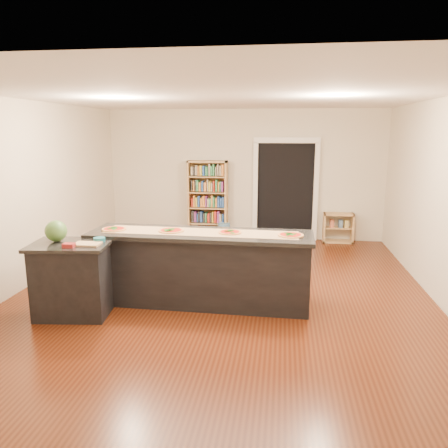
# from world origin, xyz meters

# --- Properties ---
(room) EXTENTS (6.00, 7.00, 2.80)m
(room) POSITION_xyz_m (0.00, 0.00, 1.40)
(room) COLOR beige
(room) RESTS_ON ground
(doorway) EXTENTS (1.40, 0.09, 2.21)m
(doorway) POSITION_xyz_m (0.90, 3.46, 1.20)
(doorway) COLOR black
(doorway) RESTS_ON room
(kitchen_island) EXTENTS (3.03, 0.82, 1.00)m
(kitchen_island) POSITION_xyz_m (-0.25, -0.38, 0.50)
(kitchen_island) COLOR black
(kitchen_island) RESTS_ON ground
(side_counter) EXTENTS (0.97, 0.71, 0.96)m
(side_counter) POSITION_xyz_m (-1.80, -1.01, 0.48)
(side_counter) COLOR black
(side_counter) RESTS_ON ground
(bookshelf) EXTENTS (0.86, 0.30, 1.72)m
(bookshelf) POSITION_xyz_m (-0.78, 3.30, 0.86)
(bookshelf) COLOR tan
(bookshelf) RESTS_ON ground
(low_shelf) EXTENTS (0.63, 0.27, 0.63)m
(low_shelf) POSITION_xyz_m (2.04, 3.31, 0.32)
(low_shelf) COLOR tan
(low_shelf) RESTS_ON ground
(waste_bin) EXTENTS (0.27, 0.27, 0.39)m
(waste_bin) POSITION_xyz_m (-0.39, 3.09, 0.19)
(waste_bin) COLOR teal
(waste_bin) RESTS_ON ground
(kraft_paper) EXTENTS (2.64, 0.53, 0.00)m
(kraft_paper) POSITION_xyz_m (-0.25, -0.37, 1.00)
(kraft_paper) COLOR #A17453
(kraft_paper) RESTS_ON kitchen_island
(watermelon) EXTENTS (0.27, 0.27, 0.27)m
(watermelon) POSITION_xyz_m (-2.00, -0.95, 1.10)
(watermelon) COLOR #144214
(watermelon) RESTS_ON side_counter
(cutting_board) EXTENTS (0.33, 0.23, 0.02)m
(cutting_board) POSITION_xyz_m (-1.54, -1.06, 0.97)
(cutting_board) COLOR tan
(cutting_board) RESTS_ON side_counter
(package_red) EXTENTS (0.14, 0.10, 0.05)m
(package_red) POSITION_xyz_m (-1.71, -1.20, 0.98)
(package_red) COLOR maroon
(package_red) RESTS_ON side_counter
(package_teal) EXTENTS (0.15, 0.15, 0.06)m
(package_teal) POSITION_xyz_m (-1.46, -0.89, 0.99)
(package_teal) COLOR #195966
(package_teal) RESTS_ON side_counter
(pizza_a) EXTENTS (0.33, 0.33, 0.02)m
(pizza_a) POSITION_xyz_m (-1.46, -0.39, 1.01)
(pizza_a) COLOR tan
(pizza_a) RESTS_ON kitchen_island
(pizza_b) EXTENTS (0.34, 0.34, 0.02)m
(pizza_b) POSITION_xyz_m (-0.65, -0.37, 1.01)
(pizza_b) COLOR tan
(pizza_b) RESTS_ON kitchen_island
(pizza_c) EXTENTS (0.33, 0.33, 0.02)m
(pizza_c) POSITION_xyz_m (0.16, -0.37, 1.01)
(pizza_c) COLOR tan
(pizza_c) RESTS_ON kitchen_island
(pizza_d) EXTENTS (0.34, 0.34, 0.02)m
(pizza_d) POSITION_xyz_m (0.96, -0.42, 1.01)
(pizza_d) COLOR tan
(pizza_d) RESTS_ON kitchen_island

